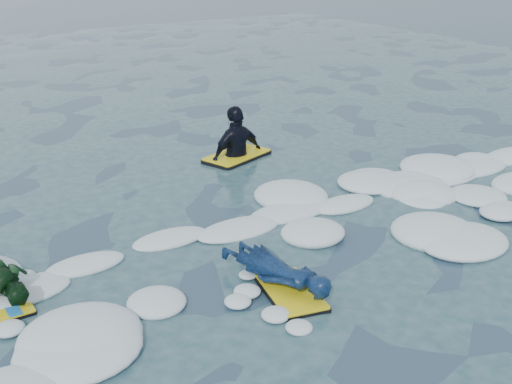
# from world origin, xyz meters

# --- Properties ---
(ground) EXTENTS (120.00, 120.00, 0.00)m
(ground) POSITION_xyz_m (0.00, 0.00, 0.00)
(ground) COLOR #1C2F43
(ground) RESTS_ON ground
(foam_band) EXTENTS (12.00, 3.10, 0.30)m
(foam_band) POSITION_xyz_m (0.00, 1.03, 0.00)
(foam_band) COLOR silver
(foam_band) RESTS_ON ground
(prone_woman_unit) EXTENTS (0.83, 1.53, 0.37)m
(prone_woman_unit) POSITION_xyz_m (-0.77, -0.01, 0.19)
(prone_woman_unit) COLOR black
(prone_woman_unit) RESTS_ON ground
(prone_child_unit) EXTENTS (0.75, 1.20, 0.43)m
(prone_child_unit) POSITION_xyz_m (-3.39, 1.41, 0.22)
(prone_child_unit) COLOR black
(prone_child_unit) RESTS_ON ground
(waiting_rider_unit) EXTENTS (1.34, 1.00, 1.79)m
(waiting_rider_unit) POSITION_xyz_m (1.08, 3.97, 0.05)
(waiting_rider_unit) COLOR black
(waiting_rider_unit) RESTS_ON ground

